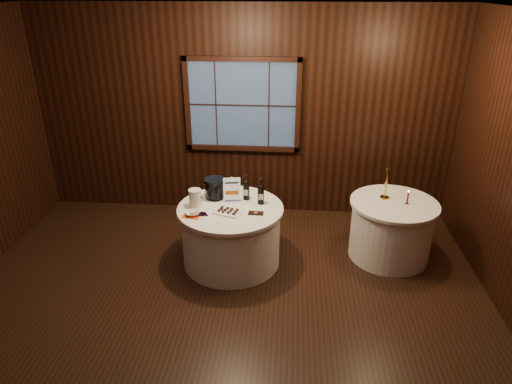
# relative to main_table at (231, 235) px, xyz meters

# --- Properties ---
(ground) EXTENTS (6.00, 6.00, 0.00)m
(ground) POSITION_rel_main_table_xyz_m (0.00, -1.00, -0.39)
(ground) COLOR black
(ground) RESTS_ON ground
(back_wall) EXTENTS (6.00, 0.10, 3.00)m
(back_wall) POSITION_rel_main_table_xyz_m (0.00, 1.48, 1.16)
(back_wall) COLOR black
(back_wall) RESTS_ON ground
(main_table) EXTENTS (1.28, 1.28, 0.77)m
(main_table) POSITION_rel_main_table_xyz_m (0.00, 0.00, 0.00)
(main_table) COLOR white
(main_table) RESTS_ON ground
(side_table) EXTENTS (1.08, 1.08, 0.77)m
(side_table) POSITION_rel_main_table_xyz_m (2.00, 0.30, 0.00)
(side_table) COLOR white
(side_table) RESTS_ON ground
(sign_stand) EXTENTS (0.20, 0.13, 0.33)m
(sign_stand) POSITION_rel_main_table_xyz_m (0.00, 0.16, 0.50)
(sign_stand) COLOR silver
(sign_stand) RESTS_ON main_table
(port_bottle_left) EXTENTS (0.08, 0.08, 0.34)m
(port_bottle_left) POSITION_rel_main_table_xyz_m (0.17, 0.24, 0.53)
(port_bottle_left) COLOR black
(port_bottle_left) RESTS_ON main_table
(port_bottle_right) EXTENTS (0.08, 0.08, 0.33)m
(port_bottle_right) POSITION_rel_main_table_xyz_m (0.36, 0.13, 0.53)
(port_bottle_right) COLOR black
(port_bottle_right) RESTS_ON main_table
(ice_bucket) EXTENTS (0.26, 0.26, 0.26)m
(ice_bucket) POSITION_rel_main_table_xyz_m (-0.22, 0.24, 0.52)
(ice_bucket) COLOR black
(ice_bucket) RESTS_ON main_table
(chocolate_plate) EXTENTS (0.37, 0.30, 0.05)m
(chocolate_plate) POSITION_rel_main_table_xyz_m (-0.01, -0.14, 0.40)
(chocolate_plate) COLOR white
(chocolate_plate) RESTS_ON main_table
(chocolate_box) EXTENTS (0.18, 0.09, 0.01)m
(chocolate_box) POSITION_rel_main_table_xyz_m (0.32, -0.14, 0.39)
(chocolate_box) COLOR black
(chocolate_box) RESTS_ON main_table
(grape_bunch) EXTENTS (0.18, 0.09, 0.04)m
(grape_bunch) POSITION_rel_main_table_xyz_m (-0.29, -0.22, 0.40)
(grape_bunch) COLOR black
(grape_bunch) RESTS_ON main_table
(glass_pitcher) EXTENTS (0.20, 0.15, 0.22)m
(glass_pitcher) POSITION_rel_main_table_xyz_m (-0.42, -0.00, 0.49)
(glass_pitcher) COLOR white
(glass_pitcher) RESTS_ON main_table
(orange_napkin) EXTENTS (0.23, 0.23, 0.00)m
(orange_napkin) POSITION_rel_main_table_xyz_m (-0.41, -0.23, 0.38)
(orange_napkin) COLOR #ED4013
(orange_napkin) RESTS_ON main_table
(cracker_bowl) EXTENTS (0.19, 0.19, 0.04)m
(cracker_bowl) POSITION_rel_main_table_xyz_m (-0.41, -0.23, 0.41)
(cracker_bowl) COLOR white
(cracker_bowl) RESTS_ON orange_napkin
(brass_candlestick) EXTENTS (0.12, 0.12, 0.42)m
(brass_candlestick) POSITION_rel_main_table_xyz_m (1.89, 0.40, 0.53)
(brass_candlestick) COLOR gold
(brass_candlestick) RESTS_ON side_table
(red_candle) EXTENTS (0.05, 0.05, 0.18)m
(red_candle) POSITION_rel_main_table_xyz_m (2.14, 0.25, 0.46)
(red_candle) COLOR gold
(red_candle) RESTS_ON side_table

